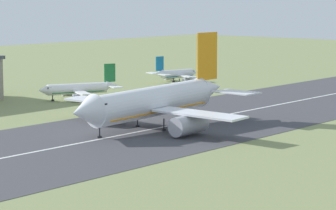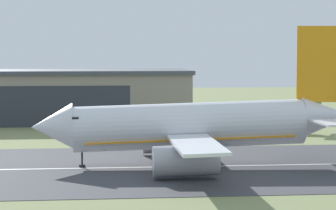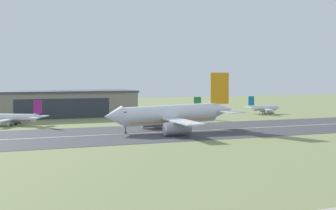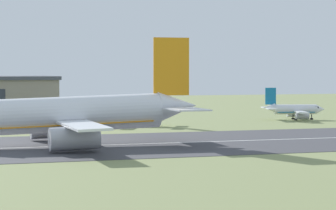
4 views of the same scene
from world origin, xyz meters
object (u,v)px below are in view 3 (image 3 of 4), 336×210
Objects in this scene: airplane_landing at (170,115)px; airplane_parked_centre at (264,108)px; airplane_parked_west at (177,112)px; airplane_parked_east at (14,118)px.

airplane_landing is 87.49m from airplane_parked_centre.
airplane_parked_centre is at bearing 7.95° from airplane_parked_west.
airplane_landing is 50.12m from airplane_parked_west.
airplane_landing is at bearing -41.20° from airplane_parked_east.
airplane_parked_centre is (48.64, 6.79, -0.19)m from airplane_parked_west.
airplane_parked_centre is 0.87× the size of airplane_parked_east.
airplane_parked_east is (-45.83, 40.13, -2.69)m from airplane_landing.
airplane_parked_east is at bearing 138.80° from airplane_landing.
airplane_landing is 2.10× the size of airplane_parked_west.
airplane_parked_east is (-116.24, -11.74, 0.05)m from airplane_parked_centre.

